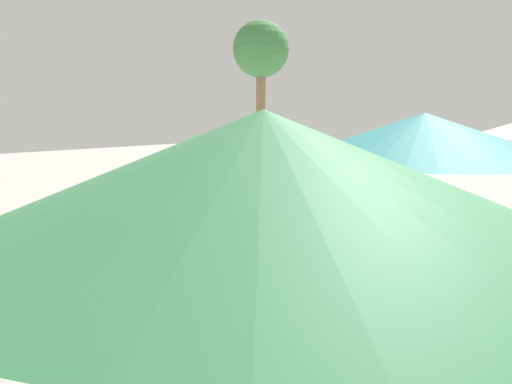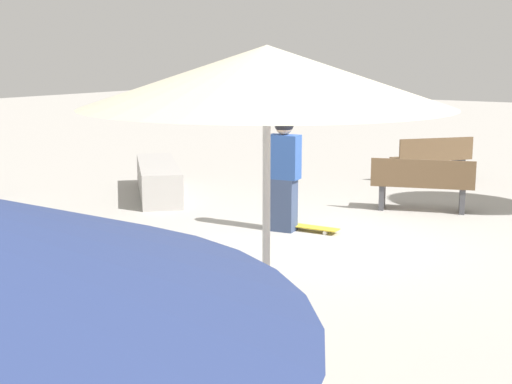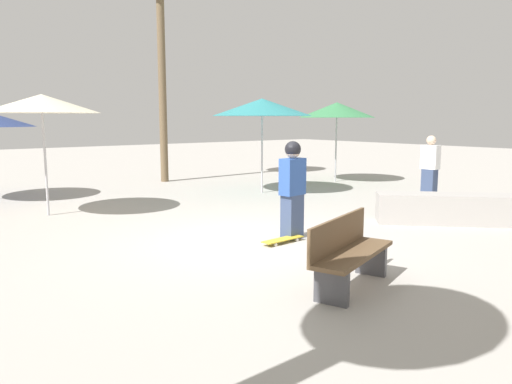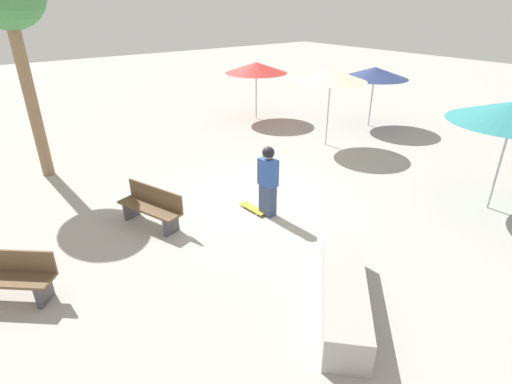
{
  "view_description": "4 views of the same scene",
  "coord_description": "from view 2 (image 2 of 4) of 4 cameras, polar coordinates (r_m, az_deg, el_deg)",
  "views": [
    {
      "loc": [
        -5.73,
        8.63,
        2.51
      ],
      "look_at": [
        -0.14,
        0.77,
        1.08
      ],
      "focal_mm": 35.0,
      "sensor_mm": 36.0,
      "label": 1
    },
    {
      "loc": [
        -8.24,
        -4.34,
        2.47
      ],
      "look_at": [
        -0.32,
        0.82,
        0.63
      ],
      "focal_mm": 50.0,
      "sensor_mm": 36.0,
      "label": 2
    },
    {
      "loc": [
        6.37,
        -4.97,
        2.02
      ],
      "look_at": [
        -0.36,
        0.37,
        0.76
      ],
      "focal_mm": 35.0,
      "sensor_mm": 36.0,
      "label": 3
    },
    {
      "loc": [
        5.33,
        7.02,
        4.5
      ],
      "look_at": [
        0.71,
        0.92,
        0.8
      ],
      "focal_mm": 28.0,
      "sensor_mm": 36.0,
      "label": 4
    }
  ],
  "objects": [
    {
      "name": "ground_plane",
      "position": [
        9.63,
        5.13,
        -3.9
      ],
      "size": [
        60.0,
        60.0,
        0.0
      ],
      "primitive_type": "plane",
      "color": "#ADA8A0"
    },
    {
      "name": "skater_main",
      "position": [
        9.97,
        2.24,
        1.89
      ],
      "size": [
        0.3,
        0.47,
        1.65
      ],
      "rotation": [
        0.0,
        0.0,
        4.85
      ],
      "color": "#38476B",
      "rests_on": "ground_plane"
    },
    {
      "name": "skateboard",
      "position": [
        10.1,
        4.45,
        -2.84
      ],
      "size": [
        0.25,
        0.81,
        0.07
      ],
      "rotation": [
        0.0,
        0.0,
        4.77
      ],
      "color": "gold",
      "rests_on": "ground_plane"
    },
    {
      "name": "concrete_ledge",
      "position": [
        12.7,
        -7.83,
        1.01
      ],
      "size": [
        2.36,
        2.32,
        0.58
      ],
      "rotation": [
        0.0,
        0.0,
        0.77
      ],
      "color": "#A8A39E",
      "rests_on": "ground_plane"
    },
    {
      "name": "bench_near",
      "position": [
        11.6,
        13.15,
        0.56
      ],
      "size": [
        0.93,
        1.66,
        0.85
      ],
      "rotation": [
        0.0,
        0.0,
        5.04
      ],
      "color": "#47474C",
      "rests_on": "ground_plane"
    },
    {
      "name": "bench_far",
      "position": [
        14.59,
        13.93,
        2.62
      ],
      "size": [
        1.5,
        1.38,
        0.85
      ],
      "rotation": [
        0.0,
        0.0,
        5.57
      ],
      "color": "#47474C",
      "rests_on": "ground_plane"
    },
    {
      "name": "shade_umbrella_cream",
      "position": [
        4.45,
        0.87,
        9.2
      ],
      "size": [
        2.33,
        2.33,
        2.52
      ],
      "color": "#B7B7BC",
      "rests_on": "ground_plane"
    }
  ]
}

